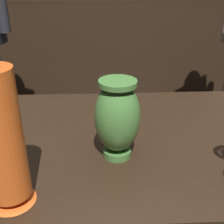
# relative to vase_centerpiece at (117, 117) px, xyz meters

# --- Properties ---
(back_display_shelf) EXTENTS (2.60, 0.40, 0.99)m
(back_display_shelf) POSITION_rel_vase_centerpiece_xyz_m (-0.02, 2.29, -0.41)
(back_display_shelf) COLOR black
(back_display_shelf) RESTS_ON ground_plane
(vase_centerpiece) EXTENTS (0.11, 0.11, 0.20)m
(vase_centerpiece) POSITION_rel_vase_centerpiece_xyz_m (0.00, 0.00, 0.00)
(vase_centerpiece) COLOR #477A38
(vase_centerpiece) RESTS_ON display_plinth
(vase_left_accent) EXTENTS (0.09, 0.09, 0.28)m
(vase_left_accent) POSITION_rel_vase_centerpiece_xyz_m (-0.22, -0.15, 0.03)
(vase_left_accent) COLOR #E55B1E
(vase_left_accent) RESTS_ON display_plinth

